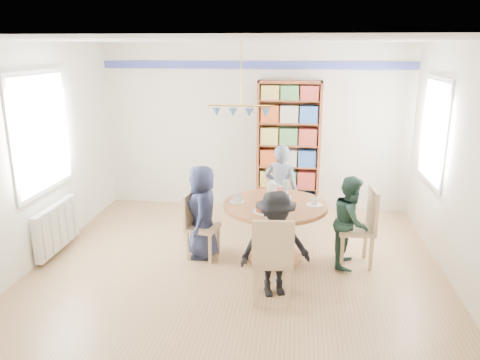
% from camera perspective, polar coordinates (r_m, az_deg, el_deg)
% --- Properties ---
extents(ground, '(5.00, 5.00, 0.00)m').
position_cam_1_polar(ground, '(5.77, -0.50, -11.18)').
color(ground, tan).
extents(room_shell, '(5.00, 5.00, 5.00)m').
position_cam_1_polar(room_shell, '(6.11, -1.90, 6.69)').
color(room_shell, white).
rests_on(room_shell, ground).
extents(radiator, '(0.12, 1.00, 0.60)m').
position_cam_1_polar(radiator, '(6.62, -21.45, -5.36)').
color(radiator, silver).
rests_on(radiator, ground).
extents(dining_table, '(1.30, 1.30, 0.75)m').
position_cam_1_polar(dining_table, '(5.90, 4.29, -4.68)').
color(dining_table, '#915A2F').
rests_on(dining_table, ground).
extents(chair_left, '(0.44, 0.44, 0.86)m').
position_cam_1_polar(chair_left, '(6.02, -5.21, -5.14)').
color(chair_left, tan).
rests_on(chair_left, ground).
extents(chair_right, '(0.47, 0.47, 0.98)m').
position_cam_1_polar(chair_right, '(5.95, 14.68, -5.16)').
color(chair_right, tan).
rests_on(chair_right, ground).
extents(chair_far, '(0.41, 0.41, 0.89)m').
position_cam_1_polar(chair_far, '(6.93, 4.75, -2.10)').
color(chair_far, tan).
rests_on(chair_far, ground).
extents(chair_near, '(0.46, 0.46, 0.97)m').
position_cam_1_polar(chair_near, '(4.94, 3.96, -9.25)').
color(chair_near, tan).
rests_on(chair_near, ground).
extents(person_left, '(0.46, 0.64, 1.21)m').
position_cam_1_polar(person_left, '(5.98, -4.61, -3.89)').
color(person_left, '#181E36').
rests_on(person_left, ground).
extents(person_right, '(0.52, 0.62, 1.14)m').
position_cam_1_polar(person_right, '(5.89, 13.36, -4.96)').
color(person_right, '#183027').
rests_on(person_right, ground).
extents(person_far, '(0.53, 0.40, 1.32)m').
position_cam_1_polar(person_far, '(6.70, 5.00, -1.19)').
color(person_far, gray).
rests_on(person_far, ground).
extents(person_near, '(0.86, 0.65, 1.18)m').
position_cam_1_polar(person_near, '(5.07, 4.33, -7.83)').
color(person_near, black).
rests_on(person_near, ground).
extents(bookshelf, '(1.01, 0.30, 2.13)m').
position_cam_1_polar(bookshelf, '(7.60, 5.91, 3.83)').
color(bookshelf, maroon).
rests_on(bookshelf, ground).
extents(tableware, '(1.16, 1.16, 0.30)m').
position_cam_1_polar(tableware, '(5.84, 4.12, -2.19)').
color(tableware, white).
rests_on(tableware, dining_table).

